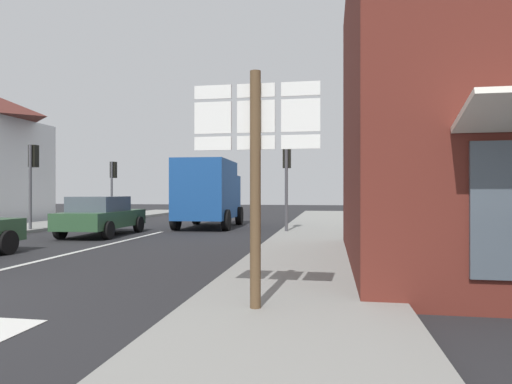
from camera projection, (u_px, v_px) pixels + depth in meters
name	position (u px, v px, depth m)	size (l,w,h in m)	color
ground_plane	(141.00, 237.00, 15.81)	(80.00, 80.00, 0.00)	#232326
sidewalk_right	(314.00, 245.00, 12.77)	(2.99, 44.00, 0.14)	gray
lane_centre_stripe	(79.00, 252.00, 11.86)	(0.16, 12.00, 0.01)	silver
sedan_far	(102.00, 215.00, 16.29)	(2.13, 4.28, 1.47)	#2D5133
delivery_truck	(209.00, 192.00, 19.90)	(2.66, 5.09, 3.05)	#19478C
route_sign_post	(256.00, 164.00, 5.62)	(1.66, 0.14, 3.20)	brown
traffic_light_far_left	(113.00, 177.00, 24.15)	(0.30, 0.49, 3.33)	#47474C
traffic_light_near_right	(287.00, 168.00, 16.76)	(0.30, 0.49, 3.47)	#47474C
traffic_light_near_left	(33.00, 168.00, 17.63)	(0.30, 0.49, 3.55)	#47474C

